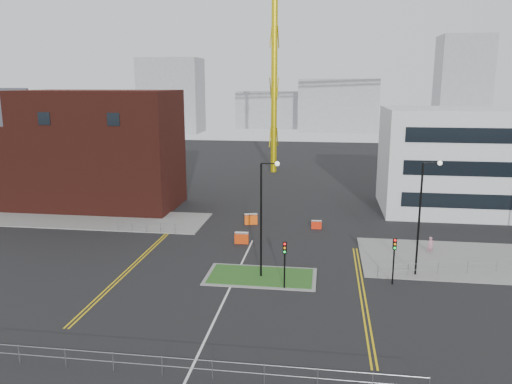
# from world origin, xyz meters

# --- Properties ---
(ground) EXTENTS (200.00, 200.00, 0.00)m
(ground) POSITION_xyz_m (0.00, 0.00, 0.00)
(ground) COLOR black
(ground) RESTS_ON ground
(pavement_left) EXTENTS (28.00, 8.00, 0.12)m
(pavement_left) POSITION_xyz_m (-20.00, 22.00, 0.06)
(pavement_left) COLOR slate
(pavement_left) RESTS_ON ground
(pavement_right) EXTENTS (24.00, 10.00, 0.12)m
(pavement_right) POSITION_xyz_m (22.00, 14.00, 0.06)
(pavement_right) COLOR slate
(pavement_right) RESTS_ON ground
(island_kerb) EXTENTS (8.60, 4.60, 0.08)m
(island_kerb) POSITION_xyz_m (2.00, 8.00, 0.04)
(island_kerb) COLOR slate
(island_kerb) RESTS_ON ground
(grass_island) EXTENTS (8.00, 4.00, 0.12)m
(grass_island) POSITION_xyz_m (2.00, 8.00, 0.06)
(grass_island) COLOR #24501A
(grass_island) RESTS_ON ground
(brick_building) EXTENTS (24.20, 10.07, 14.24)m
(brick_building) POSITION_xyz_m (-22.97, 28.00, 6.85)
(brick_building) COLOR #421710
(brick_building) RESTS_ON ground
(office_block) EXTENTS (25.00, 12.20, 12.00)m
(office_block) POSITION_xyz_m (26.01, 31.97, 6.00)
(office_block) COLOR silver
(office_block) RESTS_ON ground
(tower_crane) EXTENTS (52.72, 7.52, 39.07)m
(tower_crane) POSITION_xyz_m (3.68, 55.70, 26.92)
(tower_crane) COLOR gold
(tower_crane) RESTS_ON ground
(streetlamp_island) EXTENTS (1.46, 0.36, 9.18)m
(streetlamp_island) POSITION_xyz_m (2.22, 8.00, 5.41)
(streetlamp_island) COLOR black
(streetlamp_island) RESTS_ON ground
(streetlamp_right_near) EXTENTS (1.46, 0.36, 9.18)m
(streetlamp_right_near) POSITION_xyz_m (14.22, 10.00, 5.41)
(streetlamp_right_near) COLOR black
(streetlamp_right_near) RESTS_ON ground
(traffic_light_island) EXTENTS (0.28, 0.33, 3.65)m
(traffic_light_island) POSITION_xyz_m (4.00, 5.98, 2.57)
(traffic_light_island) COLOR black
(traffic_light_island) RESTS_ON ground
(traffic_light_right) EXTENTS (0.28, 0.33, 3.65)m
(traffic_light_right) POSITION_xyz_m (12.00, 7.98, 2.57)
(traffic_light_right) COLOR black
(traffic_light_right) RESTS_ON ground
(railing_front) EXTENTS (24.05, 0.05, 1.10)m
(railing_front) POSITION_xyz_m (0.00, -6.00, 0.78)
(railing_front) COLOR gray
(railing_front) RESTS_ON ground
(railing_left) EXTENTS (6.05, 0.05, 1.10)m
(railing_left) POSITION_xyz_m (-11.00, 18.00, 0.74)
(railing_left) COLOR gray
(railing_left) RESTS_ON ground
(railing_right) EXTENTS (19.05, 5.05, 1.10)m
(railing_right) POSITION_xyz_m (20.50, 11.50, 0.78)
(railing_right) COLOR gray
(railing_right) RESTS_ON ground
(centre_line) EXTENTS (0.15, 30.00, 0.01)m
(centre_line) POSITION_xyz_m (0.00, 2.00, 0.01)
(centre_line) COLOR silver
(centre_line) RESTS_ON ground
(yellow_left_a) EXTENTS (0.12, 24.00, 0.01)m
(yellow_left_a) POSITION_xyz_m (-9.00, 10.00, 0.01)
(yellow_left_a) COLOR gold
(yellow_left_a) RESTS_ON ground
(yellow_left_b) EXTENTS (0.12, 24.00, 0.01)m
(yellow_left_b) POSITION_xyz_m (-8.70, 10.00, 0.01)
(yellow_left_b) COLOR gold
(yellow_left_b) RESTS_ON ground
(yellow_right_a) EXTENTS (0.12, 20.00, 0.01)m
(yellow_right_a) POSITION_xyz_m (9.50, 6.00, 0.01)
(yellow_right_a) COLOR gold
(yellow_right_a) RESTS_ON ground
(yellow_right_b) EXTENTS (0.12, 20.00, 0.01)m
(yellow_right_b) POSITION_xyz_m (9.80, 6.00, 0.01)
(yellow_right_b) COLOR gold
(yellow_right_b) RESTS_ON ground
(skyline_a) EXTENTS (18.00, 12.00, 22.00)m
(skyline_a) POSITION_xyz_m (-40.00, 120.00, 11.00)
(skyline_a) COLOR gray
(skyline_a) RESTS_ON ground
(skyline_b) EXTENTS (24.00, 12.00, 16.00)m
(skyline_b) POSITION_xyz_m (10.00, 130.00, 8.00)
(skyline_b) COLOR gray
(skyline_b) RESTS_ON ground
(skyline_c) EXTENTS (14.00, 12.00, 28.00)m
(skyline_c) POSITION_xyz_m (45.00, 125.00, 14.00)
(skyline_c) COLOR gray
(skyline_c) RESTS_ON ground
(skyline_d) EXTENTS (30.00, 12.00, 12.00)m
(skyline_d) POSITION_xyz_m (-8.00, 140.00, 6.00)
(skyline_d) COLOR gray
(skyline_d) RESTS_ON ground
(pedestrian) EXTENTS (0.65, 0.49, 1.59)m
(pedestrian) POSITION_xyz_m (16.15, 15.35, 0.80)
(pedestrian) COLOR #BB798F
(pedestrian) RESTS_ON ground
(barrier_left) EXTENTS (1.43, 0.79, 1.14)m
(barrier_left) POSITION_xyz_m (-1.00, 22.60, 0.62)
(barrier_left) COLOR #FF580E
(barrier_left) RESTS_ON ground
(barrier_mid) EXTENTS (1.31, 0.48, 1.09)m
(barrier_mid) POSITION_xyz_m (-0.89, 16.00, 0.59)
(barrier_mid) COLOR red
(barrier_mid) RESTS_ON ground
(barrier_right) EXTENTS (1.06, 0.40, 0.88)m
(barrier_right) POSITION_xyz_m (6.00, 21.88, 0.48)
(barrier_right) COLOR red
(barrier_right) RESTS_ON ground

